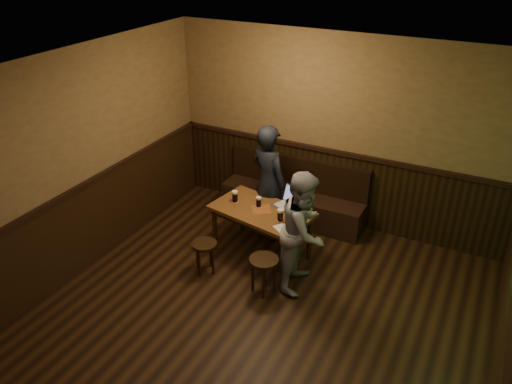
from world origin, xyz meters
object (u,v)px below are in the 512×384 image
object	(u,v)px
pub_table	(262,216)
pint_left	(235,196)
stool_right	(264,265)
pint_mid	(259,202)
laptop	(290,202)
person_suit	(269,183)
pint_right	(280,215)
person_grey	(304,231)
bench	(293,200)
stool_left	(204,249)

from	to	relation	value
pub_table	pint_left	bearing A→B (deg)	-173.24
stool_right	pint_mid	world-z (taller)	pint_mid
laptop	person_suit	size ratio (longest dim) A/B	0.26
pint_right	person_grey	size ratio (longest dim) A/B	0.10
pub_table	stool_right	world-z (taller)	pub_table
pint_mid	pint_right	xyz separation A→B (m)	(0.40, -0.19, 0.01)
bench	stool_left	bearing A→B (deg)	-104.95
laptop	pint_right	bearing A→B (deg)	-62.23
stool_left	laptop	size ratio (longest dim) A/B	1.00
laptop	pub_table	bearing A→B (deg)	-118.07
stool_left	person_grey	xyz separation A→B (m)	(1.20, 0.36, 0.42)
pub_table	person_suit	distance (m)	0.55
pint_mid	laptop	world-z (taller)	laptop
pint_mid	pint_left	bearing A→B (deg)	-175.12
person_suit	pint_left	bearing A→B (deg)	78.03
pub_table	bench	bearing A→B (deg)	100.19
bench	person_suit	distance (m)	0.82
laptop	bench	bearing A→B (deg)	132.36
pint_right	person_suit	bearing A→B (deg)	127.02
pint_mid	person_suit	world-z (taller)	person_suit
person_grey	stool_right	bearing A→B (deg)	133.03
bench	stool_left	world-z (taller)	bench
stool_right	person_grey	distance (m)	0.64
pub_table	pint_left	distance (m)	0.45
pub_table	pint_mid	distance (m)	0.19
laptop	person_grey	world-z (taller)	person_grey
bench	person_suit	bearing A→B (deg)	-102.31
pint_mid	pint_right	distance (m)	0.45
pint_mid	person_grey	distance (m)	0.88
pint_left	person_suit	distance (m)	0.54
stool_right	laptop	size ratio (longest dim) A/B	1.10
stool_right	person_suit	distance (m)	1.36
stool_right	person_grey	world-z (taller)	person_grey
stool_right	person_suit	bearing A→B (deg)	113.64
stool_right	pint_left	size ratio (longest dim) A/B	2.97
pub_table	stool_right	xyz separation A→B (m)	(0.38, -0.70, -0.22)
person_suit	laptop	bearing A→B (deg)	171.52
pint_right	laptop	size ratio (longest dim) A/B	0.37
bench	stool_right	bearing A→B (deg)	-77.83
pint_mid	laptop	distance (m)	0.42
pint_left	laptop	bearing A→B (deg)	17.06
person_grey	pint_right	bearing A→B (deg)	60.30
laptop	pint_mid	bearing A→B (deg)	-130.14
pub_table	laptop	size ratio (longest dim) A/B	3.24
pint_left	pint_right	bearing A→B (deg)	-12.26
pub_table	stool_right	distance (m)	0.83
stool_left	stool_right	size ratio (longest dim) A/B	0.91
pint_left	pint_mid	world-z (taller)	pint_left
pint_right	person_grey	world-z (taller)	person_grey
bench	laptop	bearing A→B (deg)	-70.35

